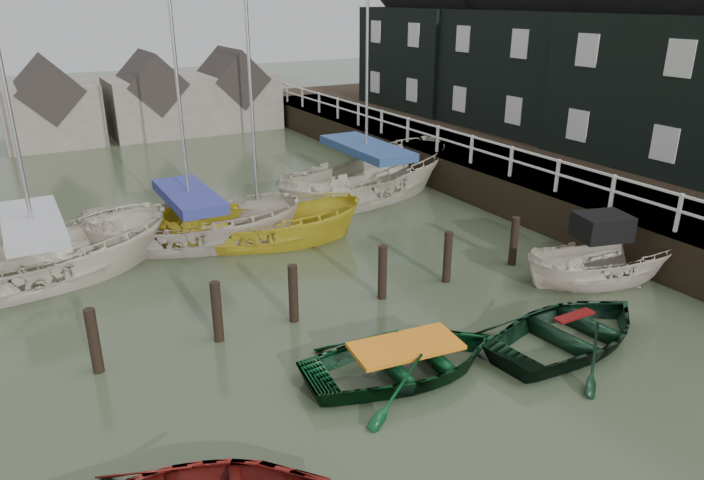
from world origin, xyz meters
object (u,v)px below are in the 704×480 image
rowboat_dkgreen (570,344)px  sailboat_c (259,240)px  sailboat_a (43,278)px  sailboat_b (193,242)px  motorboat (600,277)px  sailboat_d (366,194)px  rowboat_green (405,373)px

rowboat_dkgreen → sailboat_c: size_ratio=0.39×
sailboat_a → sailboat_b: bearing=-88.6°
rowboat_dkgreen → sailboat_b: 11.27m
rowboat_dkgreen → motorboat: size_ratio=0.91×
rowboat_dkgreen → motorboat: 3.75m
sailboat_c → sailboat_d: (5.26, 2.43, 0.05)m
sailboat_d → sailboat_c: bearing=101.9°
sailboat_b → sailboat_c: bearing=-91.0°
sailboat_a → sailboat_b: size_ratio=1.03×
rowboat_dkgreen → sailboat_a: (-9.68, 9.21, 0.06)m
rowboat_green → sailboat_d: 11.97m
rowboat_dkgreen → sailboat_c: 9.77m
motorboat → sailboat_b: 11.74m
motorboat → sailboat_a: bearing=75.3°
rowboat_dkgreen → motorboat: bearing=-65.6°
rowboat_green → sailboat_c: size_ratio=0.39×
rowboat_green → motorboat: 7.05m
motorboat → sailboat_d: (-1.55, 9.58, -0.03)m
rowboat_green → sailboat_b: size_ratio=0.37×
sailboat_a → rowboat_dkgreen: bearing=-141.0°
rowboat_dkgreen → sailboat_d: sailboat_d is taller
sailboat_c → sailboat_b: bearing=88.2°
rowboat_green → sailboat_c: 8.25m
rowboat_dkgreen → sailboat_d: size_ratio=0.33×
sailboat_c → sailboat_d: bearing=-43.9°
sailboat_d → rowboat_green: bearing=140.2°
rowboat_green → rowboat_dkgreen: (3.76, -0.83, 0.00)m
sailboat_a → sailboat_c: bearing=-98.6°
motorboat → sailboat_d: sailboat_d is taller
sailboat_b → sailboat_c: size_ratio=1.05×
sailboat_b → sailboat_c: (1.84, -0.79, -0.05)m
sailboat_a → sailboat_b: sailboat_a is taller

